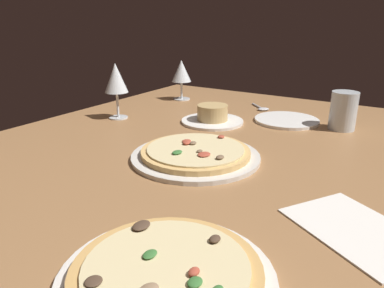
# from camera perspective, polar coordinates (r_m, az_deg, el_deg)

# --- Properties ---
(dining_table) EXTENTS (1.50, 1.10, 0.04)m
(dining_table) POSITION_cam_1_polar(r_m,az_deg,el_deg) (0.89, -0.52, -2.70)
(dining_table) COLOR #996B42
(dining_table) RESTS_ON ground
(pizza_main) EXTENTS (0.30, 0.30, 0.03)m
(pizza_main) POSITION_cam_1_polar(r_m,az_deg,el_deg) (0.85, 0.55, -1.52)
(pizza_main) COLOR silver
(pizza_main) RESTS_ON dining_table
(pizza_side) EXTENTS (0.27, 0.27, 0.03)m
(pizza_side) POSITION_cam_1_polar(r_m,az_deg,el_deg) (0.48, -3.93, -19.34)
(pizza_side) COLOR silver
(pizza_side) RESTS_ON dining_table
(ramekin_on_saucer) EXTENTS (0.19, 0.19, 0.05)m
(ramekin_on_saucer) POSITION_cam_1_polar(r_m,az_deg,el_deg) (1.14, 3.16, 4.29)
(ramekin_on_saucer) COLOR white
(ramekin_on_saucer) RESTS_ON dining_table
(wine_glass_far) EXTENTS (0.07, 0.07, 0.17)m
(wine_glass_far) POSITION_cam_1_polar(r_m,az_deg,el_deg) (1.19, -11.62, 9.71)
(wine_glass_far) COLOR silver
(wine_glass_far) RESTS_ON dining_table
(wine_glass_near) EXTENTS (0.07, 0.07, 0.15)m
(wine_glass_near) POSITION_cam_1_polar(r_m,az_deg,el_deg) (1.44, -1.64, 10.94)
(wine_glass_near) COLOR silver
(wine_glass_near) RESTS_ON dining_table
(water_glass) EXTENTS (0.07, 0.07, 0.11)m
(water_glass) POSITION_cam_1_polar(r_m,az_deg,el_deg) (1.14, 22.22, 4.52)
(water_glass) COLOR silver
(water_glass) RESTS_ON dining_table
(side_plate) EXTENTS (0.20, 0.20, 0.01)m
(side_plate) POSITION_cam_1_polar(r_m,az_deg,el_deg) (1.18, 14.35, 3.56)
(side_plate) COLOR white
(side_plate) RESTS_ON dining_table
(paper_menu) EXTENTS (0.23, 0.25, 0.00)m
(paper_menu) POSITION_cam_1_polar(r_m,az_deg,el_deg) (0.64, 24.04, -11.96)
(paper_menu) COLOR white
(paper_menu) RESTS_ON dining_table
(spoon) EXTENTS (0.09, 0.09, 0.01)m
(spoon) POSITION_cam_1_polar(r_m,az_deg,el_deg) (1.32, 10.67, 5.41)
(spoon) COLOR silver
(spoon) RESTS_ON dining_table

